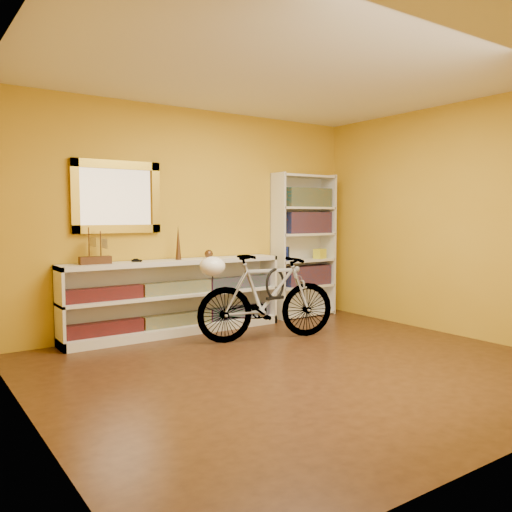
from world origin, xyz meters
TOP-DOWN VIEW (x-y plane):
  - floor at (0.00, 0.00)m, footprint 4.50×4.00m
  - ceiling at (0.00, 0.00)m, footprint 4.50×4.00m
  - back_wall at (0.00, 2.00)m, footprint 4.50×0.01m
  - left_wall at (-2.25, 0.00)m, footprint 0.01×4.00m
  - right_wall at (2.25, 0.00)m, footprint 0.01×4.00m
  - gilt_mirror at (-0.95, 1.97)m, footprint 0.98×0.06m
  - wall_socket at (0.90, 1.99)m, footprint 0.09×0.02m
  - console_unit at (-0.33, 1.81)m, footprint 2.60×0.35m
  - cd_row_lower at (-0.33, 1.79)m, footprint 2.50×0.13m
  - cd_row_upper at (-0.33, 1.79)m, footprint 2.50×0.13m
  - model_ship at (-1.25, 1.81)m, footprint 0.32×0.13m
  - toy_car at (-0.80, 1.81)m, footprint 0.00×0.00m
  - bronze_ornament at (-0.30, 1.81)m, footprint 0.07×0.07m
  - decorative_orb at (0.09, 1.81)m, footprint 0.10×0.10m
  - bookcase at (1.57, 1.84)m, footprint 0.90×0.30m
  - book_row_a at (1.62, 1.84)m, footprint 0.70×0.22m
  - book_row_b at (1.62, 1.84)m, footprint 0.70×0.22m
  - book_row_c at (1.62, 1.84)m, footprint 0.70×0.22m
  - travel_mug at (1.26, 1.82)m, footprint 0.08×0.08m
  - red_tin at (1.37, 1.87)m, footprint 0.15×0.15m
  - yellow_bag at (1.82, 1.80)m, footprint 0.20×0.16m
  - bicycle at (0.36, 1.00)m, footprint 0.81×1.64m
  - helmet at (-0.23, 1.16)m, footprint 0.27×0.26m
  - u_lock at (0.45, 0.98)m, footprint 0.25×0.03m

SIDE VIEW (x-z plane):
  - floor at x=0.00m, z-range -0.01..0.00m
  - cd_row_lower at x=-0.33m, z-range 0.10..0.24m
  - wall_socket at x=0.90m, z-range 0.21..0.29m
  - console_unit at x=-0.33m, z-range 0.00..0.85m
  - bicycle at x=0.36m, z-range 0.00..0.94m
  - cd_row_upper at x=-0.33m, z-range 0.47..0.60m
  - book_row_a at x=1.62m, z-range 0.42..0.68m
  - u_lock at x=0.45m, z-range 0.48..0.73m
  - helmet at x=-0.23m, z-range 0.72..0.93m
  - yellow_bag at x=1.82m, z-range 0.77..0.90m
  - toy_car at x=-0.80m, z-range 0.85..0.85m
  - travel_mug at x=1.26m, z-range 0.77..0.95m
  - decorative_orb at x=0.09m, z-range 0.85..0.95m
  - bookcase at x=1.57m, z-range 0.00..1.90m
  - model_ship at x=-1.25m, z-range 0.85..1.23m
  - bronze_ornament at x=-0.30m, z-range 0.85..1.24m
  - book_row_b at x=1.62m, z-range 1.11..1.40m
  - back_wall at x=0.00m, z-range 0.00..2.60m
  - left_wall at x=-2.25m, z-range 0.00..2.60m
  - right_wall at x=2.25m, z-range 0.00..2.60m
  - red_tin at x=1.37m, z-range 1.46..1.63m
  - gilt_mirror at x=-0.95m, z-range 1.16..1.94m
  - book_row_c at x=1.62m, z-range 1.46..1.71m
  - ceiling at x=0.00m, z-range 2.60..2.61m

